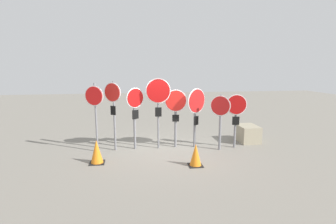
# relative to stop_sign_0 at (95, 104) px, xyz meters

# --- Properties ---
(ground_plane) EXTENTS (40.00, 40.00, 0.00)m
(ground_plane) POSITION_rel_stop_sign_0_xyz_m (2.52, -0.15, -1.72)
(ground_plane) COLOR gray
(stop_sign_0) EXTENTS (0.64, 0.31, 2.41)m
(stop_sign_0) POSITION_rel_stop_sign_0_xyz_m (0.00, 0.00, 0.00)
(stop_sign_0) COLOR slate
(stop_sign_0) RESTS_ON ground
(stop_sign_1) EXTENTS (0.58, 0.40, 2.47)m
(stop_sign_1) POSITION_rel_stop_sign_0_xyz_m (0.62, 0.06, 0.02)
(stop_sign_1) COLOR slate
(stop_sign_1) RESTS_ON ground
(stop_sign_2) EXTENTS (0.61, 0.41, 2.23)m
(stop_sign_2) POSITION_rel_stop_sign_0_xyz_m (1.36, 0.13, -0.20)
(stop_sign_2) COLOR slate
(stop_sign_2) RESTS_ON ground
(stop_sign_3) EXTENTS (0.89, 0.13, 2.56)m
(stop_sign_3) POSITION_rel_stop_sign_0_xyz_m (2.19, 0.05, 0.17)
(stop_sign_3) COLOR slate
(stop_sign_3) RESTS_ON ground
(stop_sign_4) EXTENTS (0.80, 0.17, 2.15)m
(stop_sign_4) POSITION_rel_stop_sign_0_xyz_m (2.83, 0.11, -0.23)
(stop_sign_4) COLOR slate
(stop_sign_4) RESTS_ON ground
(stop_sign_5) EXTENTS (0.75, 0.53, 2.19)m
(stop_sign_5) POSITION_rel_stop_sign_0_xyz_m (3.57, 0.02, -0.21)
(stop_sign_5) COLOR slate
(stop_sign_5) RESTS_ON ground
(stop_sign_6) EXTENTS (0.61, 0.43, 2.00)m
(stop_sign_6) POSITION_rel_stop_sign_0_xyz_m (4.33, -0.43, -0.36)
(stop_sign_6) COLOR slate
(stop_sign_6) RESTS_ON ground
(stop_sign_7) EXTENTS (0.74, 0.20, 1.99)m
(stop_sign_7) POSITION_rel_stop_sign_0_xyz_m (4.98, -0.26, -0.34)
(stop_sign_7) COLOR slate
(stop_sign_7) RESTS_ON ground
(traffic_cone_0) EXTENTS (0.45, 0.45, 0.74)m
(traffic_cone_0) POSITION_rel_stop_sign_0_xyz_m (0.13, -1.11, -1.35)
(traffic_cone_0) COLOR black
(traffic_cone_0) RESTS_ON ground
(traffic_cone_1) EXTENTS (0.42, 0.42, 0.69)m
(traffic_cone_1) POSITION_rel_stop_sign_0_xyz_m (3.12, -1.77, -1.38)
(traffic_cone_1) COLOR black
(traffic_cone_1) RESTS_ON ground
(storage_crate) EXTENTS (0.74, 0.98, 0.65)m
(storage_crate) POSITION_rel_stop_sign_0_xyz_m (5.81, 0.44, -1.39)
(storage_crate) COLOR #9E937A
(storage_crate) RESTS_ON ground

